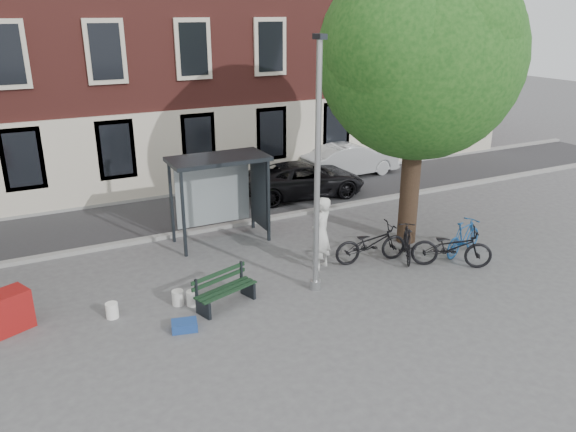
# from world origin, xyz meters

# --- Properties ---
(ground) EXTENTS (90.00, 90.00, 0.00)m
(ground) POSITION_xyz_m (0.00, 0.00, 0.00)
(ground) COLOR #4C4C4F
(ground) RESTS_ON ground
(road) EXTENTS (40.00, 4.00, 0.01)m
(road) POSITION_xyz_m (0.00, 7.00, 0.01)
(road) COLOR #28282B
(road) RESTS_ON ground
(curb_near) EXTENTS (40.00, 0.25, 0.12)m
(curb_near) POSITION_xyz_m (0.00, 5.00, 0.06)
(curb_near) COLOR gray
(curb_near) RESTS_ON ground
(curb_far) EXTENTS (40.00, 0.25, 0.12)m
(curb_far) POSITION_xyz_m (0.00, 9.00, 0.06)
(curb_far) COLOR gray
(curb_far) RESTS_ON ground
(lamppost) EXTENTS (0.28, 0.35, 6.11)m
(lamppost) POSITION_xyz_m (0.00, 0.00, 2.78)
(lamppost) COLOR #9EA0A3
(lamppost) RESTS_ON ground
(tree_right) EXTENTS (5.76, 5.60, 8.20)m
(tree_right) POSITION_xyz_m (4.01, 1.38, 5.62)
(tree_right) COLOR black
(tree_right) RESTS_ON ground
(bus_shelter) EXTENTS (2.85, 1.45, 2.62)m
(bus_shelter) POSITION_xyz_m (-0.61, 4.11, 1.92)
(bus_shelter) COLOR #1E2328
(bus_shelter) RESTS_ON ground
(painter) EXTENTS (0.88, 0.78, 2.02)m
(painter) POSITION_xyz_m (0.72, 1.00, 1.01)
(painter) COLOR silver
(painter) RESTS_ON ground
(bench) EXTENTS (1.65, 0.97, 0.81)m
(bench) POSITION_xyz_m (-2.31, 0.24, 0.37)
(bench) COLOR #1E2328
(bench) RESTS_ON ground
(bike_a) EXTENTS (2.17, 1.06, 1.09)m
(bike_a) POSITION_xyz_m (2.16, 0.74, 0.55)
(bike_a) COLOR black
(bike_a) RESTS_ON ground
(bike_b) EXTENTS (1.78, 0.96, 1.03)m
(bike_b) POSITION_xyz_m (4.83, -0.02, 0.51)
(bike_b) COLOR navy
(bike_b) RESTS_ON ground
(bike_c) EXTENTS (2.19, 1.82, 1.12)m
(bike_c) POSITION_xyz_m (3.94, -0.50, 0.56)
(bike_c) COLOR black
(bike_c) RESTS_ON ground
(bike_d) EXTENTS (1.25, 1.62, 0.98)m
(bike_d) POSITION_xyz_m (3.18, 0.43, 0.49)
(bike_d) COLOR black
(bike_d) RESTS_ON ground
(car_dark) EXTENTS (4.81, 2.67, 1.27)m
(car_dark) POSITION_xyz_m (3.37, 6.83, 0.64)
(car_dark) COLOR black
(car_dark) RESTS_ON ground
(car_silver) EXTENTS (4.30, 1.62, 1.40)m
(car_silver) POSITION_xyz_m (6.39, 8.40, 0.70)
(car_silver) COLOR #AEB1B6
(car_silver) RESTS_ON ground
(red_stand) EXTENTS (1.07, 0.91, 0.90)m
(red_stand) POSITION_xyz_m (-6.90, 1.34, 0.45)
(red_stand) COLOR maroon
(red_stand) RESTS_ON ground
(blue_crate) EXTENTS (0.63, 0.52, 0.20)m
(blue_crate) POSITION_xyz_m (-3.50, -0.39, 0.10)
(blue_crate) COLOR navy
(blue_crate) RESTS_ON ground
(bucket_a) EXTENTS (0.31, 0.31, 0.36)m
(bucket_a) POSITION_xyz_m (-4.81, 0.86, 0.18)
(bucket_a) COLOR white
(bucket_a) RESTS_ON ground
(bucket_b) EXTENTS (0.31, 0.31, 0.36)m
(bucket_b) POSITION_xyz_m (-3.00, 0.59, 0.18)
(bucket_b) COLOR silver
(bucket_b) RESTS_ON ground
(bucket_c) EXTENTS (0.29, 0.29, 0.36)m
(bucket_c) POSITION_xyz_m (-3.30, 0.77, 0.18)
(bucket_c) COLOR silver
(bucket_c) RESTS_ON ground
(notice_sign) EXTENTS (0.34, 0.07, 1.99)m
(notice_sign) POSITION_xyz_m (4.63, 2.05, 1.45)
(notice_sign) COLOR #9EA0A3
(notice_sign) RESTS_ON ground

